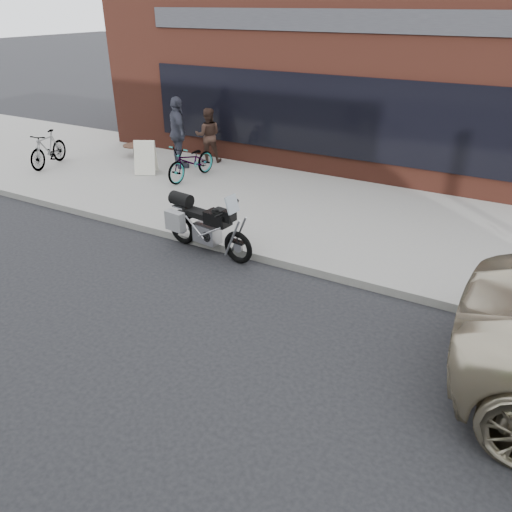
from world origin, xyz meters
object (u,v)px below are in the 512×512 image
bicycle_front (191,161)px  cafe_patron_right (178,133)px  cafe_table (134,146)px  sandwich_sign (145,157)px  cafe_patron_left (208,135)px  motorcycle (203,225)px  bicycle_rear (48,149)px

bicycle_front → cafe_patron_right: 1.20m
cafe_table → cafe_patron_right: bearing=-5.7°
sandwich_sign → cafe_patron_left: (0.88, 1.71, 0.32)m
cafe_patron_right → sandwich_sign: bearing=99.1°
motorcycle → bicycle_rear: bearing=169.7°
bicycle_front → cafe_patron_right: cafe_patron_right is taller
bicycle_front → cafe_table: (-2.71, 0.83, -0.13)m
bicycle_front → sandwich_sign: size_ratio=1.97×
bicycle_rear → cafe_patron_right: 3.72m
cafe_table → cafe_patron_left: cafe_patron_left is taller
motorcycle → cafe_patron_left: bearing=130.1°
bicycle_front → sandwich_sign: bearing=-166.3°
motorcycle → sandwich_sign: size_ratio=2.29×
motorcycle → bicycle_rear: motorcycle is taller
bicycle_rear → sandwich_sign: size_ratio=1.81×
motorcycle → cafe_patron_left: 5.53m
motorcycle → bicycle_front: motorcycle is taller
cafe_table → cafe_patron_left: size_ratio=0.41×
bicycle_rear → cafe_patron_left: (3.68, 2.53, 0.28)m
bicycle_rear → cafe_patron_right: bearing=12.7°
motorcycle → bicycle_front: (-2.51, 3.15, 0.05)m
bicycle_rear → cafe_patron_left: 4.47m
cafe_patron_right → bicycle_front: bearing=-178.2°
bicycle_rear → cafe_patron_left: cafe_patron_left is taller
bicycle_rear → cafe_table: 2.37m
cafe_table → bicycle_front: bearing=-17.1°
bicycle_rear → cafe_patron_left: bearing=20.2°
motorcycle → cafe_table: (-5.21, 3.98, -0.07)m
bicycle_rear → sandwich_sign: bearing=2.0°
cafe_table → cafe_patron_right: size_ratio=0.33×
cafe_patron_left → cafe_patron_right: size_ratio=0.79×
motorcycle → cafe_patron_right: (-3.38, 3.80, 0.56)m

